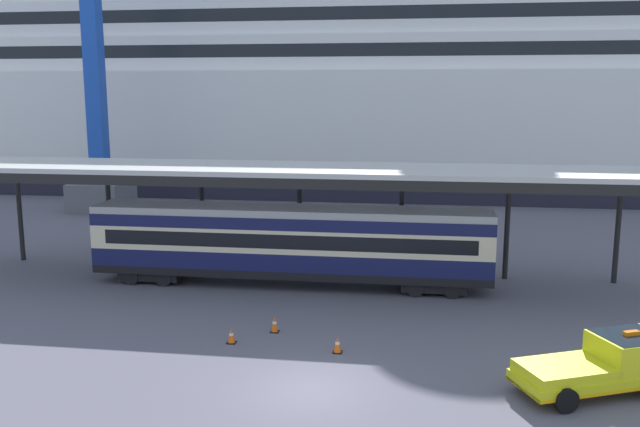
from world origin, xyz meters
TOP-DOWN VIEW (x-y plane):
  - ground_plane at (0.00, 0.00)m, footprint 400.00×400.00m
  - cruise_ship at (11.74, 52.34)m, footprint 136.29×27.26m
  - platform_canopy at (-3.00, 12.69)m, footprint 39.16×5.64m
  - train_carriage at (-3.00, 12.22)m, footprint 20.37×2.81m
  - service_truck at (9.80, 1.37)m, footprint 5.57×3.96m
  - traffic_cone_near at (-2.34, 5.30)m, footprint 0.36×0.36m
  - traffic_cone_mid at (-3.79, 3.82)m, footprint 0.36×0.36m
  - traffic_cone_far at (0.53, 3.43)m, footprint 0.36×0.36m

SIDE VIEW (x-z plane):
  - ground_plane at x=0.00m, z-range 0.00..0.00m
  - traffic_cone_mid at x=-3.79m, z-range -0.01..0.62m
  - traffic_cone_far at x=0.53m, z-range -0.01..0.67m
  - traffic_cone_near at x=-2.34m, z-range -0.01..0.71m
  - service_truck at x=9.80m, z-range -0.02..2.00m
  - train_carriage at x=-3.00m, z-range 0.25..4.36m
  - platform_canopy at x=-3.00m, z-range 2.76..8.90m
  - cruise_ship at x=11.74m, z-range -6.06..33.69m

